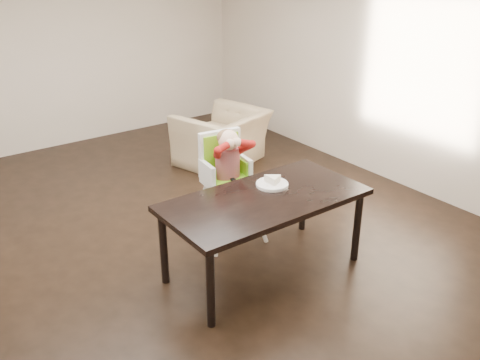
% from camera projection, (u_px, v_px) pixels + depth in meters
% --- Properties ---
extents(ground, '(7.00, 7.00, 0.00)m').
position_uv_depth(ground, '(176.00, 243.00, 5.41)').
color(ground, black).
rests_on(ground, ground).
extents(room_walls, '(6.02, 7.02, 2.71)m').
position_uv_depth(room_walls, '(166.00, 58.00, 4.65)').
color(room_walls, beige).
rests_on(room_walls, ground).
extents(dining_table, '(1.80, 0.90, 0.75)m').
position_uv_depth(dining_table, '(264.00, 205.00, 4.69)').
color(dining_table, black).
rests_on(dining_table, ground).
extents(high_chair, '(0.55, 0.55, 1.16)m').
position_uv_depth(high_chair, '(226.00, 162.00, 5.21)').
color(high_chair, white).
rests_on(high_chair, ground).
extents(plate, '(0.30, 0.30, 0.08)m').
position_uv_depth(plate, '(272.00, 182.00, 4.87)').
color(plate, white).
rests_on(plate, dining_table).
extents(armchair, '(1.26, 1.00, 0.96)m').
position_uv_depth(armchair, '(222.00, 129.00, 7.17)').
color(armchair, tan).
rests_on(armchair, ground).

